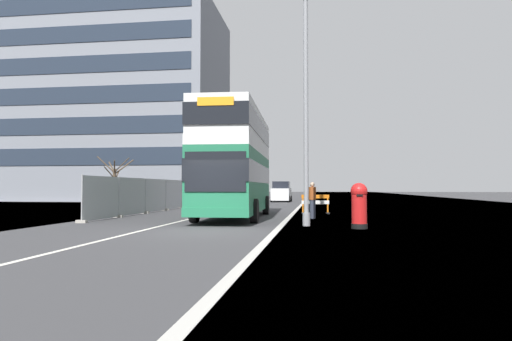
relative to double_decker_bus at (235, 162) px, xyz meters
name	(u,v)px	position (x,y,z in m)	size (l,w,h in m)	color
ground	(222,232)	(0.73, -6.41, -2.72)	(140.00, 280.00, 0.10)	#38383A
double_decker_bus	(235,162)	(0.00, 0.00, 0.00)	(3.05, 10.27, 5.02)	#1E6B47
lamppost_foreground	(306,112)	(3.51, -4.12, 1.66)	(0.29, 0.70, 9.14)	gray
red_pillar_postbox	(359,203)	(5.40, -4.94, -1.78)	(0.60, 0.60, 1.62)	black
roadworks_barrier	(315,202)	(3.79, 3.85, -2.02)	(1.58, 0.69, 1.06)	orange
construction_site_fence	(174,195)	(-5.69, 7.94, -1.70)	(0.44, 24.00, 2.02)	#A8AAAD
car_oncoming_near	(240,192)	(-2.70, 16.77, -1.64)	(1.91, 4.10, 2.22)	navy
car_receding_mid	(281,192)	(0.23, 24.56, -1.69)	(2.00, 4.27, 2.07)	silver
bare_tree_far_verge_near	(115,179)	(-14.57, 17.66, -0.45)	(3.04, 2.69, 4.36)	#4C3D2D
bare_tree_far_verge_mid	(187,179)	(-13.56, 37.16, -0.11)	(2.26, 2.30, 5.32)	#4C3D2D
pedestrian_at_kerb	(312,200)	(3.69, -0.01, -1.81)	(0.34, 0.34, 1.70)	#2D3342
backdrop_office_block	(93,107)	(-22.95, 29.10, 8.50)	(30.71, 15.09, 22.34)	gray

